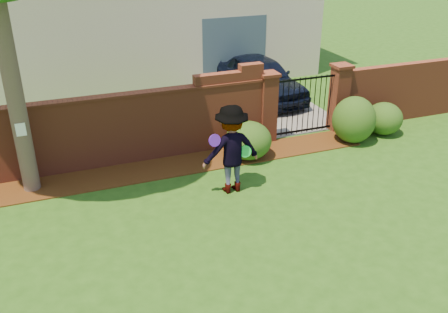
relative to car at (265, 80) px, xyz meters
name	(u,v)px	position (x,y,z in m)	size (l,w,h in m)	color
ground	(242,239)	(-3.76, -7.01, -0.70)	(80.00, 80.00, 0.01)	#265114
mulch_bed	(151,170)	(-4.71, -3.68, -0.68)	(11.10, 1.08, 0.03)	#3D200B
brick_wall	(97,131)	(-5.77, -3.01, 0.23)	(8.70, 0.31, 2.16)	brown
brick_wall_return	(397,93)	(2.84, -3.01, 0.15)	(4.00, 0.25, 1.70)	brown
pillar_left	(267,107)	(-1.36, -3.01, 0.26)	(0.50, 0.50, 1.88)	brown
pillar_right	(339,97)	(0.84, -3.01, 0.26)	(0.50, 0.50, 1.88)	brown
iron_gate	(304,105)	(-0.26, -3.01, 0.16)	(1.78, 0.03, 1.60)	black
driveway	(245,92)	(-0.26, 0.99, -0.69)	(3.20, 8.00, 0.01)	slate
car	(265,80)	(0.00, 0.00, 0.00)	(1.65, 4.09, 1.39)	black
paper_notice	(21,130)	(-7.36, -3.80, 0.80)	(0.20, 0.01, 0.28)	white
shrub_left	(248,140)	(-2.25, -3.85, -0.22)	(1.16, 1.16, 0.95)	#1C4715
shrub_middle	(354,120)	(0.75, -3.93, -0.07)	(1.14, 1.14, 1.26)	#1C4715
shrub_right	(384,119)	(1.86, -3.77, -0.25)	(1.01, 1.01, 0.90)	#1C4715
man	(232,150)	(-3.26, -5.26, 0.29)	(1.27, 0.73, 1.97)	gray
frisbee_purple	(215,140)	(-3.68, -5.36, 0.62)	(0.26, 0.26, 0.02)	#571CB4
frisbee_green	(245,151)	(-3.02, -5.40, 0.28)	(0.27, 0.27, 0.02)	#1CD348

